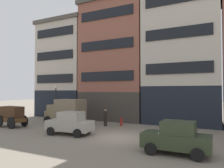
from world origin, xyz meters
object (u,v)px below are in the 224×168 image
at_px(delivery_truck_near, 66,111).
at_px(pedestrian_officer, 105,116).
at_px(cargo_wagon, 12,115).
at_px(sedan_light, 70,123).
at_px(streetlamp_curbside, 56,98).
at_px(sedan_dark, 176,138).
at_px(fire_hydrant_curbside, 121,122).

distance_m(delivery_truck_near, pedestrian_officer, 4.36).
xyz_separation_m(cargo_wagon, sedan_light, (7.33, -0.32, -0.23)).
bearing_deg(pedestrian_officer, streetlamp_curbside, 174.31).
relative_size(delivery_truck_near, sedan_dark, 1.18).
relative_size(sedan_dark, pedestrian_officer, 2.07).
bearing_deg(sedan_light, pedestrian_officer, 82.75).
bearing_deg(sedan_light, streetlamp_curbside, 139.31).
xyz_separation_m(cargo_wagon, fire_hydrant_curbside, (9.25, 5.42, -0.72)).
bearing_deg(pedestrian_officer, fire_hydrant_curbside, 35.20).
distance_m(sedan_dark, streetlamp_curbside, 16.70).
relative_size(sedan_dark, fire_hydrant_curbside, 4.47).
bearing_deg(sedan_dark, pedestrian_officer, 141.54).
height_order(sedan_dark, pedestrian_officer, sedan_dark).
distance_m(cargo_wagon, pedestrian_officer, 9.13).
relative_size(sedan_light, streetlamp_curbside, 0.93).
relative_size(delivery_truck_near, fire_hydrant_curbside, 5.29).
relative_size(sedan_light, pedestrian_officer, 2.14).
distance_m(sedan_light, fire_hydrant_curbside, 6.07).
height_order(sedan_light, fire_hydrant_curbside, sedan_light).
height_order(delivery_truck_near, sedan_dark, delivery_truck_near).
bearing_deg(streetlamp_curbside, sedan_light, -40.69).
height_order(cargo_wagon, fire_hydrant_curbside, cargo_wagon).
bearing_deg(sedan_dark, cargo_wagon, 173.37).
height_order(cargo_wagon, pedestrian_officer, cargo_wagon).
bearing_deg(cargo_wagon, pedestrian_officer, 29.52).
relative_size(sedan_light, fire_hydrant_curbside, 4.63).
height_order(delivery_truck_near, pedestrian_officer, delivery_truck_near).
distance_m(sedan_light, pedestrian_officer, 4.86).
relative_size(streetlamp_curbside, fire_hydrant_curbside, 4.96).
distance_m(sedan_dark, sedan_light, 8.75).
bearing_deg(fire_hydrant_curbside, pedestrian_officer, -144.80).
relative_size(cargo_wagon, sedan_dark, 0.81).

